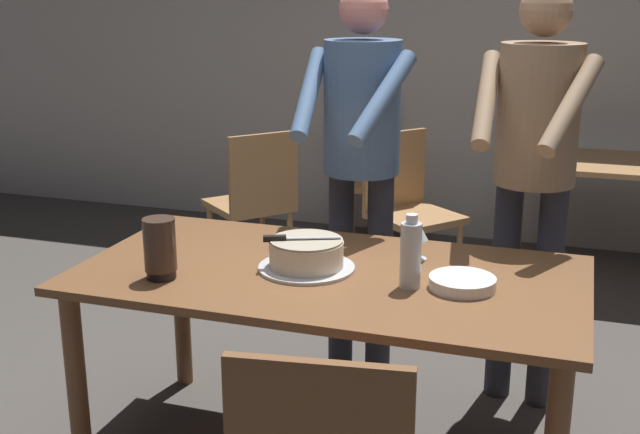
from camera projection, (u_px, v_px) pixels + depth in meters
The scene contains 14 objects.
back_wall at pixel (466, 42), 5.37m from camera, with size 10.00×0.12×2.70m, color beige.
main_dining_table at pixel (329, 298), 2.81m from camera, with size 1.75×0.92×0.75m.
cake_on_platter at pixel (306, 255), 2.78m from camera, with size 0.34×0.34×0.11m.
cake_knife at pixel (286, 238), 2.76m from camera, with size 0.26×0.12×0.02m.
plate_stack at pixel (462, 283), 2.61m from camera, with size 0.22×0.22×0.04m.
wine_glass_near at pixel (418, 232), 2.87m from camera, with size 0.08×0.08×0.14m.
water_bottle at pixel (411, 254), 2.60m from camera, with size 0.07×0.07×0.25m.
hurricane_lamp at pixel (160, 248), 2.68m from camera, with size 0.11×0.11×0.21m.
person_cutting_cake at pixel (361, 144), 3.32m from camera, with size 0.46×0.57×1.72m.
person_standing_beside at pixel (535, 153), 3.14m from camera, with size 0.46×0.57×1.72m.
background_table at pixel (591, 187), 4.68m from camera, with size 1.00×0.70×0.74m.
background_chair_0 at pixel (254, 198), 4.77m from camera, with size 0.62×0.62×0.90m.
background_chair_1 at pixel (371, 171), 5.48m from camera, with size 0.60×0.60×0.90m.
background_chair_2 at pixel (407, 204), 4.63m from camera, with size 0.62×0.62×0.90m.
Camera 1 is at (0.79, -2.50, 1.70)m, focal length 44.78 mm.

